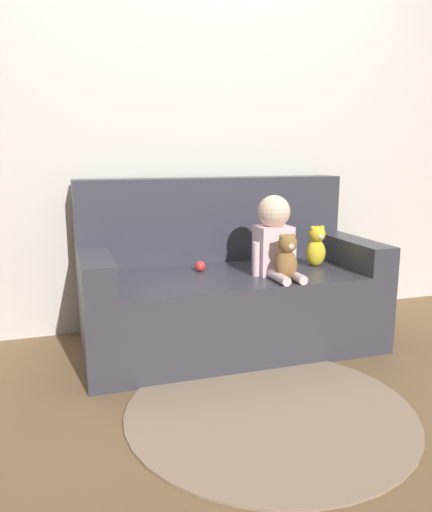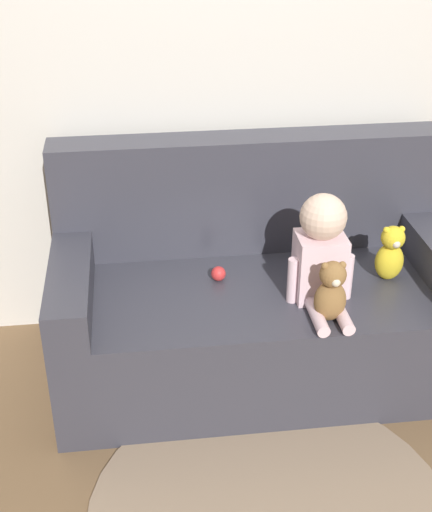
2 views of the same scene
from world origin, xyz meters
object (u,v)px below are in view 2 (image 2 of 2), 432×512
object	(u,v)px
person_baby	(321,252)
plush_toy_side	(391,253)
teddy_bear_brown	(331,292)
couch	(256,298)
toy_ball	(218,274)

from	to	relation	value
person_baby	plush_toy_side	xyz separation A→B (m)	(0.32, 0.10, -0.08)
person_baby	teddy_bear_brown	xyz separation A→B (m)	(0.00, -0.16, -0.08)
couch	plush_toy_side	world-z (taller)	couch
teddy_bear_brown	toy_ball	size ratio (longest dim) A/B	4.14
person_baby	couch	bearing A→B (deg)	135.67
couch	toy_ball	bearing A→B (deg)	-171.45
person_baby	plush_toy_side	size ratio (longest dim) A/B	1.80
couch	person_baby	distance (m)	0.43
person_baby	toy_ball	bearing A→B (deg)	154.23
couch	plush_toy_side	bearing A→B (deg)	-10.86
person_baby	plush_toy_side	bearing A→B (deg)	17.81
couch	teddy_bear_brown	world-z (taller)	couch
couch	toy_ball	size ratio (longest dim) A/B	27.45
plush_toy_side	toy_ball	world-z (taller)	plush_toy_side
couch	plush_toy_side	xyz separation A→B (m)	(0.53, -0.10, 0.23)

